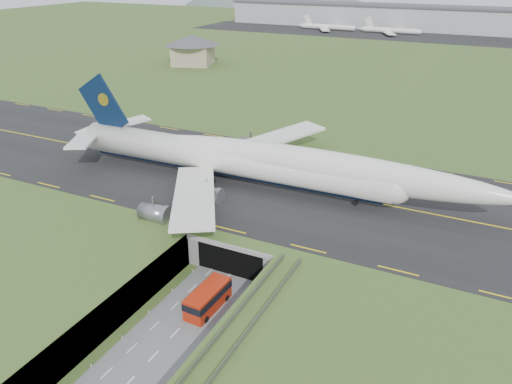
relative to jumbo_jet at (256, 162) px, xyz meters
The scene contains 9 objects.
ground 32.63m from the jumbo_jet, 78.92° to the right, with size 900.00×900.00×0.00m, color #3F5B24.
airfield_deck 31.70m from the jumbo_jet, 78.92° to the right, with size 800.00×800.00×6.00m, color gray.
trench_road 39.60m from the jumbo_jet, 81.09° to the right, with size 12.00×75.00×0.20m, color slate.
taxiway 8.49m from the jumbo_jet, 27.10° to the left, with size 800.00×44.00×0.18m, color black.
tunnel_portal 16.62m from the jumbo_jet, 66.14° to the right, with size 17.00×22.30×6.00m.
jumbo_jet is the anchor object (origin of this frame).
shuttle_tram 33.33m from the jumbo_jet, 77.07° to the right, with size 3.60×8.72×3.48m.
service_building 133.39m from the jumbo_jet, 127.97° to the left, with size 29.09×29.09×12.68m.
cargo_terminal 269.49m from the jumbo_jet, 88.77° to the left, with size 320.00×67.00×15.60m.
Camera 1 is at (34.24, -52.27, 47.39)m, focal length 35.00 mm.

